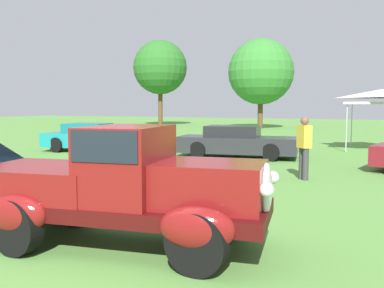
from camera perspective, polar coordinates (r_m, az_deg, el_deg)
name	(u,v)px	position (r m, az deg, el deg)	size (l,w,h in m)	color
ground_plane	(108,250)	(6.04, -11.36, -13.98)	(120.00, 120.00, 0.00)	#568C3D
feature_pickup_truck	(123,186)	(5.96, -9.42, -5.63)	(4.37, 2.36, 1.70)	#400B0B
neighbor_convertible	(1,179)	(8.81, -24.63, -4.39)	(4.46, 2.97, 1.40)	#1E7AB7
show_car_teal	(90,138)	(18.71, -13.73, 0.86)	(4.27, 2.37, 1.22)	teal
show_car_charcoal	(236,142)	(16.07, 6.05, 0.28)	(4.72, 2.36, 1.22)	#28282D
spectator_between_cars	(304,146)	(11.55, 15.04, -0.24)	(0.44, 0.46, 1.69)	#383838
canopy_tent_left_field	(382,96)	(20.27, 24.47, 6.02)	(2.89, 2.89, 2.71)	#B7B7BC
treeline_far_left	(160,68)	(42.71, -4.37, 10.36)	(5.40, 5.40, 8.53)	brown
treeline_mid_left	(261,72)	(36.95, 9.37, 9.68)	(5.64, 5.64, 7.72)	brown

